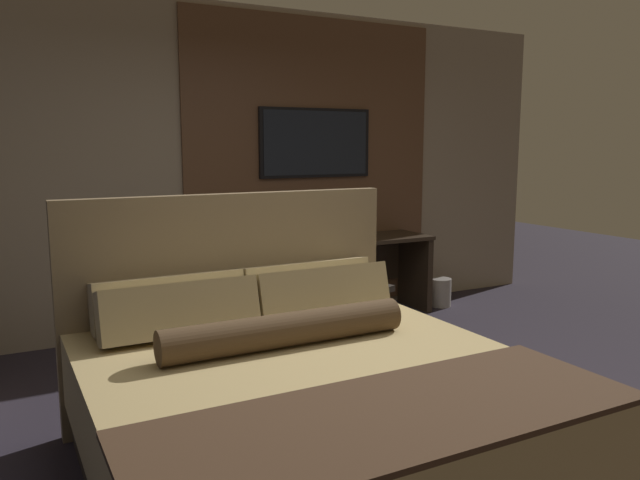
{
  "coord_description": "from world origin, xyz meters",
  "views": [
    {
      "loc": [
        -1.72,
        -2.65,
        1.61
      ],
      "look_at": [
        0.27,
        1.08,
        0.96
      ],
      "focal_mm": 35.0,
      "sensor_mm": 36.0,
      "label": 1
    }
  ],
  "objects_px": {
    "bed": "(301,403)",
    "book": "(354,237)",
    "tv": "(316,143)",
    "desk_chair": "(343,277)",
    "vase_short": "(247,233)",
    "waste_bin": "(440,292)",
    "vase_tall": "(283,224)",
    "desk": "(327,264)"
  },
  "relations": [
    {
      "from": "desk",
      "to": "vase_tall",
      "type": "bearing_deg",
      "value": -172.32
    },
    {
      "from": "book",
      "to": "waste_bin",
      "type": "height_order",
      "value": "book"
    },
    {
      "from": "bed",
      "to": "vase_short",
      "type": "height_order",
      "value": "bed"
    },
    {
      "from": "bed",
      "to": "waste_bin",
      "type": "height_order",
      "value": "bed"
    },
    {
      "from": "desk",
      "to": "vase_tall",
      "type": "relative_size",
      "value": 5.57
    },
    {
      "from": "desk",
      "to": "vase_short",
      "type": "xyz_separation_m",
      "value": [
        -0.81,
        -0.08,
        0.36
      ]
    },
    {
      "from": "vase_tall",
      "to": "tv",
      "type": "bearing_deg",
      "value": 30.9
    },
    {
      "from": "vase_tall",
      "to": "bed",
      "type": "bearing_deg",
      "value": -112.68
    },
    {
      "from": "vase_tall",
      "to": "vase_short",
      "type": "height_order",
      "value": "vase_tall"
    },
    {
      "from": "desk_chair",
      "to": "waste_bin",
      "type": "bearing_deg",
      "value": 1.79
    },
    {
      "from": "waste_bin",
      "to": "desk",
      "type": "bearing_deg",
      "value": 173.7
    },
    {
      "from": "waste_bin",
      "to": "vase_tall",
      "type": "bearing_deg",
      "value": 177.62
    },
    {
      "from": "bed",
      "to": "tv",
      "type": "bearing_deg",
      "value": 60.97
    },
    {
      "from": "vase_short",
      "to": "book",
      "type": "xyz_separation_m",
      "value": [
        1.05,
        0.0,
        -0.11
      ]
    },
    {
      "from": "tv",
      "to": "vase_tall",
      "type": "relative_size",
      "value": 3.14
    },
    {
      "from": "book",
      "to": "waste_bin",
      "type": "xyz_separation_m",
      "value": [
        0.98,
        -0.06,
        -0.62
      ]
    },
    {
      "from": "bed",
      "to": "tv",
      "type": "height_order",
      "value": "tv"
    },
    {
      "from": "desk_chair",
      "to": "vase_short",
      "type": "distance_m",
      "value": 0.89
    },
    {
      "from": "bed",
      "to": "vase_tall",
      "type": "bearing_deg",
      "value": 67.32
    },
    {
      "from": "book",
      "to": "vase_short",
      "type": "bearing_deg",
      "value": -179.77
    },
    {
      "from": "bed",
      "to": "desk_chair",
      "type": "relative_size",
      "value": 2.33
    },
    {
      "from": "desk",
      "to": "vase_short",
      "type": "bearing_deg",
      "value": -174.61
    },
    {
      "from": "desk",
      "to": "desk_chair",
      "type": "bearing_deg",
      "value": -107.64
    },
    {
      "from": "desk",
      "to": "book",
      "type": "relative_size",
      "value": 8.38
    },
    {
      "from": "tv",
      "to": "book",
      "type": "distance_m",
      "value": 0.94
    },
    {
      "from": "bed",
      "to": "book",
      "type": "distance_m",
      "value": 2.89
    },
    {
      "from": "bed",
      "to": "vase_short",
      "type": "distance_m",
      "value": 2.45
    },
    {
      "from": "bed",
      "to": "desk_chair",
      "type": "height_order",
      "value": "bed"
    },
    {
      "from": "bed",
      "to": "desk",
      "type": "xyz_separation_m",
      "value": [
        1.45,
        2.38,
        0.15
      ]
    },
    {
      "from": "desk_chair",
      "to": "book",
      "type": "relative_size",
      "value": 3.77
    },
    {
      "from": "desk_chair",
      "to": "vase_short",
      "type": "height_order",
      "value": "vase_short"
    },
    {
      "from": "desk_chair",
      "to": "vase_short",
      "type": "bearing_deg",
      "value": 119.7
    },
    {
      "from": "vase_tall",
      "to": "waste_bin",
      "type": "relative_size",
      "value": 1.29
    },
    {
      "from": "bed",
      "to": "book",
      "type": "bearing_deg",
      "value": 53.91
    },
    {
      "from": "desk",
      "to": "vase_tall",
      "type": "height_order",
      "value": "vase_tall"
    },
    {
      "from": "bed",
      "to": "vase_tall",
      "type": "relative_size",
      "value": 5.83
    },
    {
      "from": "vase_tall",
      "to": "book",
      "type": "relative_size",
      "value": 1.51
    },
    {
      "from": "tv",
      "to": "bed",
      "type": "bearing_deg",
      "value": -119.03
    },
    {
      "from": "desk",
      "to": "tv",
      "type": "xyz_separation_m",
      "value": [
        0.0,
        0.22,
        1.1
      ]
    },
    {
      "from": "bed",
      "to": "vase_short",
      "type": "relative_size",
      "value": 8.38
    },
    {
      "from": "desk",
      "to": "waste_bin",
      "type": "xyz_separation_m",
      "value": [
        1.22,
        -0.13,
        -0.38
      ]
    },
    {
      "from": "desk",
      "to": "book",
      "type": "bearing_deg",
      "value": -16.71
    }
  ]
}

